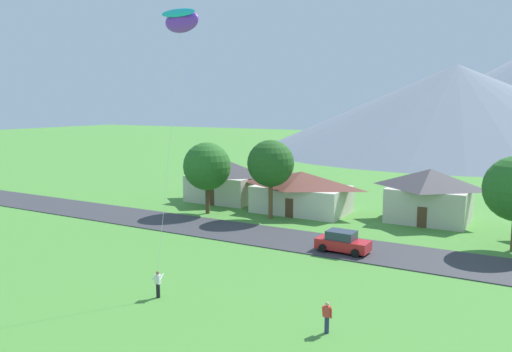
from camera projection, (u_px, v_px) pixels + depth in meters
road_strip at (333, 246)px, 42.57m from camera, size 160.00×6.59×0.08m
mountain_far_east_ridge at (455, 108)px, 127.57m from camera, size 97.98×97.98×21.38m
house_left_center at (227, 180)px, 62.45m from camera, size 8.80×7.61×4.92m
house_right_center at (302, 191)px, 55.59m from camera, size 10.67×6.52×4.47m
house_rightmost at (430, 194)px, 51.31m from camera, size 8.22×6.78×5.31m
tree_near_left at (271, 164)px, 52.11m from camera, size 4.81×4.81×8.13m
tree_left_of_center at (207, 166)px, 54.59m from camera, size 5.12×5.12×7.69m
parked_car_red_mid_west at (343, 242)px, 40.64m from camera, size 4.24×2.16×1.68m
kite_flyer_with_kite at (181, 29)px, 32.30m from camera, size 2.58×4.44×17.76m
watcher_person at (327, 317)px, 26.37m from camera, size 0.56×0.24×1.68m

